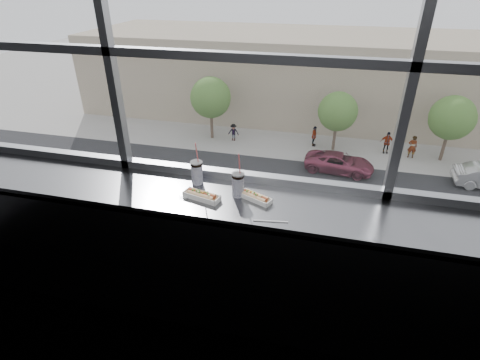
% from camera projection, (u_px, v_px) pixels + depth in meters
% --- Properties ---
extents(wall_back_lower, '(6.00, 0.00, 6.00)m').
position_uv_depth(wall_back_lower, '(247.00, 238.00, 3.10)').
color(wall_back_lower, black).
rests_on(wall_back_lower, ground).
extents(window_glass, '(6.00, 0.00, 6.00)m').
position_uv_depth(window_glass, '(250.00, 6.00, 2.26)').
color(window_glass, silver).
rests_on(window_glass, ground).
extents(window_mullions, '(6.00, 0.08, 2.40)m').
position_uv_depth(window_mullions, '(249.00, 6.00, 2.25)').
color(window_mullions, gray).
rests_on(window_mullions, ground).
extents(counter, '(6.00, 0.55, 0.06)m').
position_uv_depth(counter, '(238.00, 202.00, 2.62)').
color(counter, slate).
rests_on(counter, ground).
extents(counter_fascia, '(6.00, 0.04, 1.04)m').
position_uv_depth(counter_fascia, '(230.00, 283.00, 2.65)').
color(counter_fascia, slate).
rests_on(counter_fascia, ground).
extents(hotdog_tray_left, '(0.28, 0.15, 0.07)m').
position_uv_depth(hotdog_tray_left, '(202.00, 195.00, 2.59)').
color(hotdog_tray_left, white).
rests_on(hotdog_tray_left, counter).
extents(hotdog_tray_right, '(0.25, 0.17, 0.06)m').
position_uv_depth(hotdog_tray_right, '(255.00, 197.00, 2.58)').
color(hotdog_tray_right, white).
rests_on(hotdog_tray_right, counter).
extents(soda_cup_left, '(0.09, 0.09, 0.34)m').
position_uv_depth(soda_cup_left, '(197.00, 171.00, 2.74)').
color(soda_cup_left, white).
rests_on(soda_cup_left, counter).
extents(soda_cup_right, '(0.09, 0.09, 0.34)m').
position_uv_depth(soda_cup_right, '(238.00, 183.00, 2.59)').
color(soda_cup_right, white).
rests_on(soda_cup_right, counter).
extents(loose_straw, '(0.22, 0.04, 0.01)m').
position_uv_depth(loose_straw, '(271.00, 221.00, 2.36)').
color(loose_straw, white).
rests_on(loose_straw, counter).
extents(wrapper, '(0.09, 0.06, 0.02)m').
position_uv_depth(wrapper, '(183.00, 197.00, 2.60)').
color(wrapper, silver).
rests_on(wrapper, counter).
extents(plaza_ground, '(120.00, 120.00, 0.00)m').
position_uv_depth(plaza_ground, '(326.00, 97.00, 45.58)').
color(plaza_ground, gray).
rests_on(plaza_ground, ground).
extents(street_asphalt, '(80.00, 10.00, 0.06)m').
position_uv_depth(street_asphalt, '(311.00, 195.00, 25.67)').
color(street_asphalt, black).
rests_on(street_asphalt, plaza_ground).
extents(far_sidewalk, '(80.00, 6.00, 0.04)m').
position_uv_depth(far_sidewalk, '(318.00, 148.00, 32.45)').
color(far_sidewalk, gray).
rests_on(far_sidewalk, plaza_ground).
extents(far_building, '(50.00, 14.00, 8.00)m').
position_uv_depth(far_building, '(328.00, 75.00, 38.97)').
color(far_building, gray).
rests_on(far_building, plaza_ground).
extents(car_near_c, '(2.98, 6.67, 2.19)m').
position_uv_depth(car_near_c, '(275.00, 209.00, 22.13)').
color(car_near_c, maroon).
rests_on(car_near_c, street_asphalt).
extents(car_near_b, '(2.50, 5.64, 1.86)m').
position_uv_depth(car_near_b, '(169.00, 197.00, 23.63)').
color(car_near_b, black).
rests_on(car_near_b, street_asphalt).
extents(car_near_a, '(2.98, 6.09, 1.96)m').
position_uv_depth(car_near_a, '(113.00, 189.00, 24.42)').
color(car_near_a, silver).
rests_on(car_near_a, street_asphalt).
extents(car_far_b, '(2.96, 5.92, 1.90)m').
position_uv_depth(car_far_b, '(340.00, 160.00, 28.21)').
color(car_far_b, maroon).
rests_on(car_far_b, street_asphalt).
extents(pedestrian_a, '(0.83, 0.62, 1.87)m').
position_uv_depth(pedestrian_a, '(233.00, 131.00, 33.45)').
color(pedestrian_a, '#66605B').
rests_on(pedestrian_a, far_sidewalk).
extents(pedestrian_b, '(0.72, 0.96, 2.16)m').
position_uv_depth(pedestrian_b, '(314.00, 134.00, 32.33)').
color(pedestrian_b, '#66605B').
rests_on(pedestrian_b, far_sidewalk).
extents(pedestrian_d, '(1.02, 0.76, 2.29)m').
position_uv_depth(pedestrian_d, '(413.00, 145.00, 30.25)').
color(pedestrian_d, '#66605B').
rests_on(pedestrian_d, far_sidewalk).
extents(pedestrian_c, '(1.00, 0.75, 2.25)m').
position_uv_depth(pedestrian_c, '(387.00, 140.00, 31.05)').
color(pedestrian_c, '#66605B').
rests_on(pedestrian_c, far_sidewalk).
extents(tree_left, '(3.59, 3.59, 5.61)m').
position_uv_depth(tree_left, '(211.00, 98.00, 32.61)').
color(tree_left, '#47382B').
rests_on(tree_left, far_sidewalk).
extents(tree_center, '(3.24, 3.24, 5.05)m').
position_uv_depth(tree_center, '(338.00, 112.00, 30.52)').
color(tree_center, '#47382B').
rests_on(tree_center, far_sidewalk).
extents(tree_right, '(3.42, 3.42, 5.34)m').
position_uv_depth(tree_right, '(452.00, 118.00, 28.64)').
color(tree_right, '#47382B').
rests_on(tree_right, far_sidewalk).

